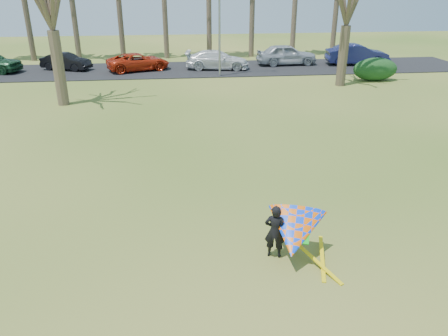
{
  "coord_description": "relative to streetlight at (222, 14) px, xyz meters",
  "views": [
    {
      "loc": [
        -1.52,
        -11.04,
        6.78
      ],
      "look_at": [
        0.0,
        2.0,
        1.1
      ],
      "focal_mm": 35.0,
      "sensor_mm": 36.0,
      "label": 1
    }
  ],
  "objects": [
    {
      "name": "kite_flyer",
      "position": [
        -0.81,
        -23.72,
        -3.62
      ],
      "size": [
        2.13,
        2.39,
        2.02
      ],
      "color": "black",
      "rests_on": "ground"
    },
    {
      "name": "streetlight",
      "position": [
        0.0,
        0.0,
        0.0
      ],
      "size": [
        2.28,
        0.18,
        8.0
      ],
      "color": "gray",
      "rests_on": "ground"
    },
    {
      "name": "car_1",
      "position": [
        -12.19,
        3.76,
        -3.74
      ],
      "size": [
        4.24,
        2.74,
        1.32
      ],
      "primitive_type": "imported",
      "rotation": [
        0.0,
        0.0,
        1.2
      ],
      "color": "black",
      "rests_on": "parking_strip"
    },
    {
      "name": "car_4",
      "position": [
        6.0,
        3.98,
        -3.55
      ],
      "size": [
        5.11,
        2.23,
        1.72
      ],
      "primitive_type": "imported",
      "rotation": [
        0.0,
        0.0,
        1.61
      ],
      "color": "#A1A7AF",
      "rests_on": "parking_strip"
    },
    {
      "name": "parking_strip",
      "position": [
        -2.16,
        3.0,
        -4.43
      ],
      "size": [
        46.0,
        7.0,
        0.06
      ],
      "primitive_type": "cube",
      "color": "black",
      "rests_on": "ground"
    },
    {
      "name": "ground",
      "position": [
        -2.16,
        -22.0,
        -4.46
      ],
      "size": [
        100.0,
        100.0,
        0.0
      ],
      "primitive_type": "plane",
      "color": "#275A13",
      "rests_on": "ground"
    },
    {
      "name": "car_5",
      "position": [
        11.97,
        3.29,
        -3.55
      ],
      "size": [
        5.36,
        2.4,
        1.71
      ],
      "primitive_type": "imported",
      "rotation": [
        0.0,
        0.0,
        1.45
      ],
      "color": "#181C4A",
      "rests_on": "parking_strip"
    },
    {
      "name": "car_3",
      "position": [
        -0.06,
        2.7,
        -3.67
      ],
      "size": [
        5.31,
        2.77,
        1.47
      ],
      "primitive_type": "imported",
      "rotation": [
        0.0,
        0.0,
        1.43
      ],
      "color": "white",
      "rests_on": "parking_strip"
    },
    {
      "name": "hedge_near",
      "position": [
        10.85,
        -2.78,
        -3.64
      ],
      "size": [
        3.29,
        1.49,
        1.64
      ],
      "primitive_type": "ellipsoid",
      "color": "#153C18",
      "rests_on": "ground"
    },
    {
      "name": "car_2",
      "position": [
        -6.4,
        2.84,
        -3.72
      ],
      "size": [
        5.38,
        3.78,
        1.36
      ],
      "primitive_type": "imported",
      "rotation": [
        0.0,
        0.0,
        1.92
      ],
      "color": "#B9280E",
      "rests_on": "parking_strip"
    }
  ]
}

